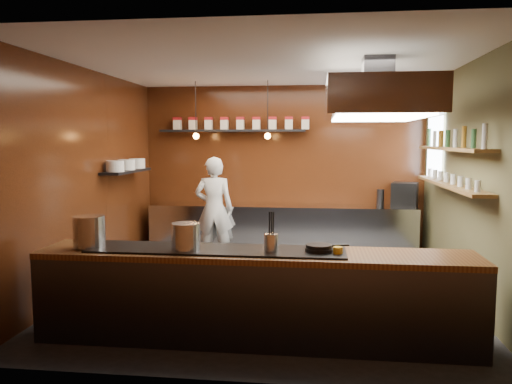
# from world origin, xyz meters

# --- Properties ---
(floor) EXTENTS (5.00, 5.00, 0.00)m
(floor) POSITION_xyz_m (0.00, 0.00, 0.00)
(floor) COLOR black
(floor) RESTS_ON ground
(back_wall) EXTENTS (5.00, 0.00, 5.00)m
(back_wall) POSITION_xyz_m (0.00, 2.50, 1.50)
(back_wall) COLOR black
(back_wall) RESTS_ON ground
(left_wall) EXTENTS (0.00, 5.00, 5.00)m
(left_wall) POSITION_xyz_m (-2.50, 0.00, 1.50)
(left_wall) COLOR black
(left_wall) RESTS_ON ground
(right_wall) EXTENTS (0.00, 5.00, 5.00)m
(right_wall) POSITION_xyz_m (2.50, 0.00, 1.50)
(right_wall) COLOR brown
(right_wall) RESTS_ON ground
(ceiling) EXTENTS (5.00, 5.00, 0.00)m
(ceiling) POSITION_xyz_m (0.00, 0.00, 3.00)
(ceiling) COLOR silver
(ceiling) RESTS_ON back_wall
(window_pane) EXTENTS (0.00, 1.00, 1.00)m
(window_pane) POSITION_xyz_m (2.45, 1.70, 1.90)
(window_pane) COLOR white
(window_pane) RESTS_ON right_wall
(prep_counter) EXTENTS (4.60, 0.65, 0.90)m
(prep_counter) POSITION_xyz_m (0.00, 2.17, 0.45)
(prep_counter) COLOR silver
(prep_counter) RESTS_ON floor
(pass_counter) EXTENTS (4.40, 0.72, 0.94)m
(pass_counter) POSITION_xyz_m (-0.00, -1.60, 0.47)
(pass_counter) COLOR #38383D
(pass_counter) RESTS_ON floor
(tin_shelf) EXTENTS (2.60, 0.26, 0.04)m
(tin_shelf) POSITION_xyz_m (-0.90, 2.36, 2.20)
(tin_shelf) COLOR black
(tin_shelf) RESTS_ON back_wall
(plate_shelf) EXTENTS (0.30, 1.40, 0.04)m
(plate_shelf) POSITION_xyz_m (-2.34, 1.00, 1.55)
(plate_shelf) COLOR black
(plate_shelf) RESTS_ON left_wall
(bottle_shelf_upper) EXTENTS (0.26, 2.80, 0.04)m
(bottle_shelf_upper) POSITION_xyz_m (2.34, 0.30, 1.92)
(bottle_shelf_upper) COLOR brown
(bottle_shelf_upper) RESTS_ON right_wall
(bottle_shelf_lower) EXTENTS (0.26, 2.80, 0.04)m
(bottle_shelf_lower) POSITION_xyz_m (2.34, 0.30, 1.45)
(bottle_shelf_lower) COLOR brown
(bottle_shelf_lower) RESTS_ON right_wall
(extractor_hood) EXTENTS (1.20, 2.00, 0.72)m
(extractor_hood) POSITION_xyz_m (1.30, -0.40, 2.51)
(extractor_hood) COLOR #38383D
(extractor_hood) RESTS_ON ceiling
(pendant_left) EXTENTS (0.10, 0.10, 0.95)m
(pendant_left) POSITION_xyz_m (-1.40, 1.70, 2.15)
(pendant_left) COLOR black
(pendant_left) RESTS_ON ceiling
(pendant_right) EXTENTS (0.10, 0.10, 0.95)m
(pendant_right) POSITION_xyz_m (-0.20, 1.70, 2.15)
(pendant_right) COLOR black
(pendant_right) RESTS_ON ceiling
(storage_tins) EXTENTS (2.43, 0.13, 0.22)m
(storage_tins) POSITION_xyz_m (-0.75, 2.36, 2.33)
(storage_tins) COLOR beige
(storage_tins) RESTS_ON tin_shelf
(plate_stacks) EXTENTS (0.26, 1.16, 0.16)m
(plate_stacks) POSITION_xyz_m (-2.34, 1.00, 1.65)
(plate_stacks) COLOR white
(plate_stacks) RESTS_ON plate_shelf
(bottles) EXTENTS (0.06, 2.66, 0.24)m
(bottles) POSITION_xyz_m (2.34, 0.30, 2.06)
(bottles) COLOR silver
(bottles) RESTS_ON bottle_shelf_upper
(wine_glasses) EXTENTS (0.07, 2.37, 0.13)m
(wine_glasses) POSITION_xyz_m (2.34, 0.30, 1.53)
(wine_glasses) COLOR silver
(wine_glasses) RESTS_ON bottle_shelf_lower
(stockpot_large) EXTENTS (0.40, 0.40, 0.32)m
(stockpot_large) POSITION_xyz_m (-1.73, -1.64, 1.10)
(stockpot_large) COLOR #B4B6BB
(stockpot_large) RESTS_ON pass_counter
(stockpot_small) EXTENTS (0.33, 0.33, 0.27)m
(stockpot_small) POSITION_xyz_m (-0.69, -1.69, 1.07)
(stockpot_small) COLOR #BBBDC2
(stockpot_small) RESTS_ON pass_counter
(utensil_crock) EXTENTS (0.17, 0.17, 0.18)m
(utensil_crock) POSITION_xyz_m (0.17, -1.67, 1.03)
(utensil_crock) COLOR silver
(utensil_crock) RESTS_ON pass_counter
(frying_pan) EXTENTS (0.44, 0.28, 0.07)m
(frying_pan) POSITION_xyz_m (0.64, -1.60, 0.97)
(frying_pan) COLOR black
(frying_pan) RESTS_ON pass_counter
(butter_jar) EXTENTS (0.12, 0.12, 0.08)m
(butter_jar) POSITION_xyz_m (0.82, -1.68, 0.96)
(butter_jar) COLOR gold
(butter_jar) RESTS_ON pass_counter
(espresso_machine) EXTENTS (0.51, 0.49, 0.41)m
(espresso_machine) POSITION_xyz_m (2.10, 2.21, 1.11)
(espresso_machine) COLOR black
(espresso_machine) RESTS_ON prep_counter
(chef) EXTENTS (0.68, 0.49, 1.76)m
(chef) POSITION_xyz_m (-1.10, 1.69, 0.88)
(chef) COLOR white
(chef) RESTS_ON floor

